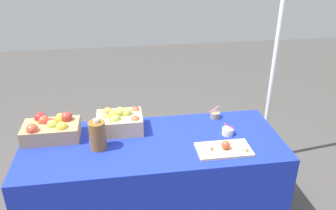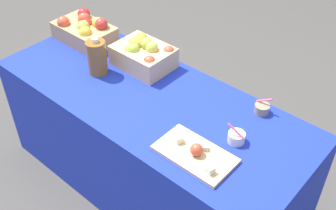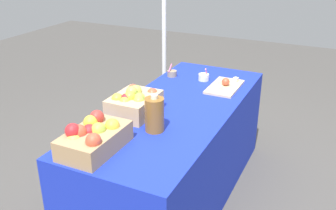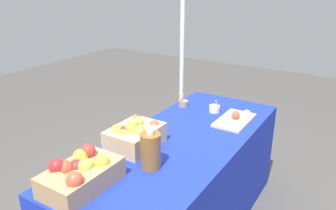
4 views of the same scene
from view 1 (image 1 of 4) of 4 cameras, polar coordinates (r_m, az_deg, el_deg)
name	(u,v)px [view 1 (image 1 of 4)]	position (r m, az deg, el deg)	size (l,w,h in m)	color
table	(154,182)	(2.75, -2.39, -12.62)	(1.90, 0.76, 0.74)	#192DB7
apple_crate_left	(51,129)	(2.68, -18.82, -3.70)	(0.40, 0.25, 0.18)	tan
apple_crate_middle	(119,121)	(2.65, -8.03, -2.64)	(0.34, 0.26, 0.19)	tan
cutting_board_front	(224,149)	(2.45, 9.25, -7.16)	(0.38, 0.21, 0.08)	#D1B284
sample_bowl_near	(228,131)	(2.64, 9.84, -4.30)	(0.09, 0.08, 0.12)	silver
sample_bowl_mid	(215,115)	(2.86, 7.77, -1.65)	(0.08, 0.08, 0.10)	gray
cider_jug	(98,135)	(2.45, -11.57, -4.93)	(0.12, 0.12, 0.23)	brown
tent_pole	(275,58)	(3.30, 17.28, 7.44)	(0.04, 0.04, 2.19)	white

